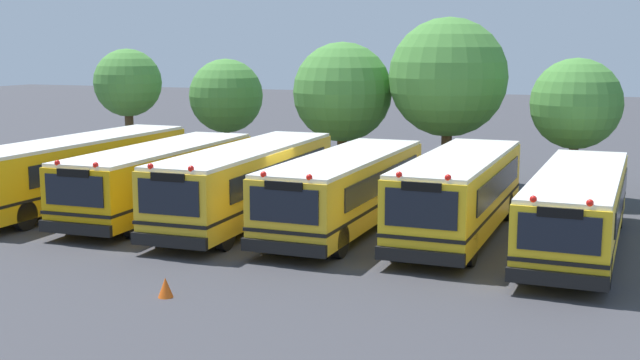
# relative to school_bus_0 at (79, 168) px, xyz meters

# --- Properties ---
(ground_plane) EXTENTS (160.00, 160.00, 0.00)m
(ground_plane) POSITION_rel_school_bus_0_xyz_m (9.24, -0.15, -1.44)
(ground_plane) COLOR #38383D
(school_bus_0) EXTENTS (2.67, 11.70, 2.73)m
(school_bus_0) POSITION_rel_school_bus_0_xyz_m (0.00, 0.00, 0.00)
(school_bus_0) COLOR yellow
(school_bus_0) RESTS_ON ground_plane
(school_bus_1) EXTENTS (2.87, 10.57, 2.61)m
(school_bus_1) POSITION_rel_school_bus_0_xyz_m (3.81, -0.24, -0.06)
(school_bus_1) COLOR #EAA80C
(school_bus_1) RESTS_ON ground_plane
(school_bus_2) EXTENTS (2.74, 11.21, 2.75)m
(school_bus_2) POSITION_rel_school_bus_0_xyz_m (7.37, -0.31, 0.01)
(school_bus_2) COLOR yellow
(school_bus_2) RESTS_ON ground_plane
(school_bus_3) EXTENTS (2.67, 10.42, 2.63)m
(school_bus_3) POSITION_rel_school_bus_0_xyz_m (10.98, -0.21, -0.05)
(school_bus_3) COLOR yellow
(school_bus_3) RESTS_ON ground_plane
(school_bus_4) EXTENTS (2.56, 10.01, 2.77)m
(school_bus_4) POSITION_rel_school_bus_0_xyz_m (14.77, 0.03, 0.02)
(school_bus_4) COLOR yellow
(school_bus_4) RESTS_ON ground_plane
(school_bus_5) EXTENTS (2.64, 11.05, 2.51)m
(school_bus_5) POSITION_rel_school_bus_0_xyz_m (18.45, -0.37, -0.11)
(school_bus_5) COLOR yellow
(school_bus_5) RESTS_ON ground_plane
(tree_0) EXTENTS (3.31, 3.31, 5.98)m
(tree_0) POSITION_rel_school_bus_0_xyz_m (-3.41, 8.34, 2.83)
(tree_0) COLOR #4C3823
(tree_0) RESTS_ON ground_plane
(tree_1) EXTENTS (3.59, 3.59, 5.50)m
(tree_1) POSITION_rel_school_bus_0_xyz_m (1.31, 9.81, 2.32)
(tree_1) COLOR #4C3823
(tree_1) RESTS_ON ground_plane
(tree_2) EXTENTS (4.49, 4.49, 6.29)m
(tree_2) POSITION_rel_school_bus_0_xyz_m (7.47, 9.20, 2.66)
(tree_2) COLOR #4C3823
(tree_2) RESTS_ON ground_plane
(tree_3) EXTENTS (5.13, 5.13, 7.34)m
(tree_3) POSITION_rel_school_bus_0_xyz_m (12.18, 9.26, 3.28)
(tree_3) COLOR #4C3823
(tree_3) RESTS_ON ground_plane
(tree_4) EXTENTS (3.58, 3.58, 5.66)m
(tree_4) POSITION_rel_school_bus_0_xyz_m (17.86, 7.88, 2.40)
(tree_4) COLOR #4C3823
(tree_4) RESTS_ON ground_plane
(traffic_cone) EXTENTS (0.38, 0.38, 0.50)m
(traffic_cone) POSITION_rel_school_bus_0_xyz_m (9.37, -9.00, -1.19)
(traffic_cone) COLOR #EA5914
(traffic_cone) RESTS_ON ground_plane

